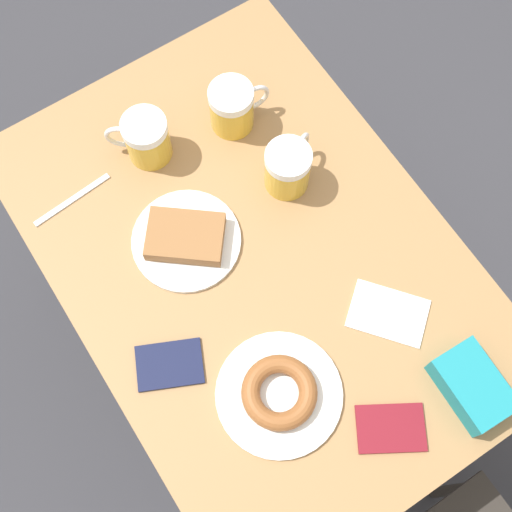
% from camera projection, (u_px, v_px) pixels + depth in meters
% --- Properties ---
extents(ground_plane, '(8.00, 8.00, 0.00)m').
position_uv_depth(ground_plane, '(256.00, 344.00, 2.14)').
color(ground_plane, '#333338').
extents(table, '(0.74, 1.09, 0.75)m').
position_uv_depth(table, '(256.00, 270.00, 1.49)').
color(table, '#997044').
rests_on(table, ground_plane).
extents(plate_with_cake, '(0.22, 0.22, 0.04)m').
position_uv_depth(plate_with_cake, '(186.00, 238.00, 1.43)').
color(plate_with_cake, white).
rests_on(plate_with_cake, table).
extents(plate_with_donut, '(0.24, 0.24, 0.05)m').
position_uv_depth(plate_with_donut, '(279.00, 393.00, 1.32)').
color(plate_with_donut, white).
rests_on(plate_with_donut, table).
extents(beer_mug_left, '(0.13, 0.09, 0.11)m').
position_uv_depth(beer_mug_left, '(288.00, 168.00, 1.43)').
color(beer_mug_left, gold).
rests_on(beer_mug_left, table).
extents(beer_mug_center, '(0.14, 0.09, 0.11)m').
position_uv_depth(beer_mug_center, '(233.00, 107.00, 1.48)').
color(beer_mug_center, gold).
rests_on(beer_mug_center, table).
extents(beer_mug_right, '(0.12, 0.10, 0.11)m').
position_uv_depth(beer_mug_right, '(146.00, 138.00, 1.46)').
color(beer_mug_right, gold).
rests_on(beer_mug_right, table).
extents(napkin_folded, '(0.17, 0.18, 0.00)m').
position_uv_depth(napkin_folded, '(388.00, 313.00, 1.39)').
color(napkin_folded, white).
rests_on(napkin_folded, table).
extents(fork, '(0.18, 0.03, 0.00)m').
position_uv_depth(fork, '(72.00, 200.00, 1.47)').
color(fork, silver).
rests_on(fork, table).
extents(passport_near_edge, '(0.15, 0.14, 0.01)m').
position_uv_depth(passport_near_edge, '(391.00, 428.00, 1.31)').
color(passport_near_edge, maroon).
rests_on(passport_near_edge, table).
extents(passport_far_edge, '(0.15, 0.13, 0.01)m').
position_uv_depth(passport_far_edge, '(170.00, 365.00, 1.35)').
color(passport_far_edge, '#141938').
rests_on(passport_far_edge, table).
extents(blue_pouch, '(0.10, 0.16, 0.06)m').
position_uv_depth(blue_pouch, '(472.00, 386.00, 1.31)').
color(blue_pouch, teal).
rests_on(blue_pouch, table).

